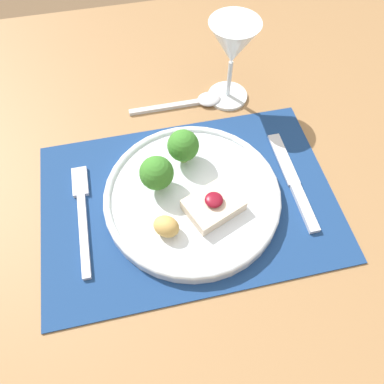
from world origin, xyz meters
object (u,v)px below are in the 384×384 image
wine_glass_near (233,47)px  knife (295,186)px  fork (82,210)px  spoon (195,102)px  dinner_plate (190,192)px

wine_glass_near → knife: bearing=-76.9°
fork → spoon: 0.29m
knife → spoon: (-0.11, 0.22, -0.00)m
wine_glass_near → fork: bearing=-145.6°
dinner_plate → wine_glass_near: bearing=60.5°
dinner_plate → fork: 0.17m
spoon → wine_glass_near: size_ratio=1.13×
knife → spoon: bearing=118.5°
knife → dinner_plate: bearing=174.5°
dinner_plate → spoon: 0.21m
fork → dinner_plate: bearing=-4.6°
dinner_plate → spoon: size_ratio=1.55×
dinner_plate → knife: dinner_plate is taller
fork → knife: knife is taller
knife → spoon: size_ratio=1.09×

